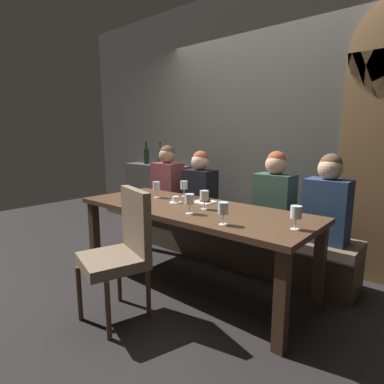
# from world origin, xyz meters

# --- Properties ---
(ground) EXTENTS (9.00, 9.00, 0.00)m
(ground) POSITION_xyz_m (0.00, 0.00, 0.00)
(ground) COLOR black
(back_wall_tiled) EXTENTS (6.00, 0.12, 3.00)m
(back_wall_tiled) POSITION_xyz_m (0.00, 1.22, 1.50)
(back_wall_tiled) COLOR #4C4944
(back_wall_tiled) RESTS_ON ground
(back_counter) EXTENTS (1.10, 0.28, 0.95)m
(back_counter) POSITION_xyz_m (-1.55, 1.04, 0.47)
(back_counter) COLOR #413E3A
(back_counter) RESTS_ON ground
(dining_table) EXTENTS (2.20, 0.84, 0.74)m
(dining_table) POSITION_xyz_m (0.00, 0.00, 0.65)
(dining_table) COLOR #412B1C
(dining_table) RESTS_ON ground
(banquette_bench) EXTENTS (2.50, 0.44, 0.45)m
(banquette_bench) POSITION_xyz_m (0.00, 0.70, 0.23)
(banquette_bench) COLOR #40352A
(banquette_bench) RESTS_ON ground
(chair_near_side) EXTENTS (0.55, 0.55, 0.98)m
(chair_near_side) POSITION_xyz_m (-0.06, -0.72, 0.56)
(chair_near_side) COLOR #4C3321
(chair_near_side) RESTS_ON ground
(diner_redhead) EXTENTS (0.36, 0.24, 0.80)m
(diner_redhead) POSITION_xyz_m (-0.99, 0.69, 0.83)
(diner_redhead) COLOR brown
(diner_redhead) RESTS_ON banquette_bench
(diner_bearded) EXTENTS (0.36, 0.24, 0.75)m
(diner_bearded) POSITION_xyz_m (-0.48, 0.71, 0.80)
(diner_bearded) COLOR black
(diner_bearded) RESTS_ON banquette_bench
(diner_far_end) EXTENTS (0.36, 0.24, 0.78)m
(diner_far_end) POSITION_xyz_m (0.46, 0.70, 0.82)
(diner_far_end) COLOR #2D473D
(diner_far_end) RESTS_ON banquette_bench
(diner_near_end) EXTENTS (0.36, 0.24, 0.77)m
(diner_near_end) POSITION_xyz_m (0.96, 0.68, 0.81)
(diner_near_end) COLOR navy
(diner_near_end) RESTS_ON banquette_bench
(wine_bottle_dark_red) EXTENTS (0.08, 0.08, 0.33)m
(wine_bottle_dark_red) POSITION_xyz_m (-1.77, 1.05, 1.07)
(wine_bottle_dark_red) COLOR black
(wine_bottle_dark_red) RESTS_ON back_counter
(wine_bottle_pale_label) EXTENTS (0.08, 0.08, 0.33)m
(wine_bottle_pale_label) POSITION_xyz_m (-1.45, 1.02, 1.07)
(wine_bottle_pale_label) COLOR #384728
(wine_bottle_pale_label) RESTS_ON back_counter
(wine_glass_far_left) EXTENTS (0.08, 0.08, 0.16)m
(wine_glass_far_left) POSITION_xyz_m (0.54, -0.29, 0.86)
(wine_glass_far_left) COLOR silver
(wine_glass_far_left) RESTS_ON dining_table
(wine_glass_near_right) EXTENTS (0.08, 0.08, 0.16)m
(wine_glass_near_right) POSITION_xyz_m (0.15, -0.20, 0.86)
(wine_glass_near_right) COLOR silver
(wine_glass_near_right) RESTS_ON dining_table
(wine_glass_far_right) EXTENTS (0.08, 0.08, 0.16)m
(wine_glass_far_right) POSITION_xyz_m (0.14, 0.00, 0.85)
(wine_glass_far_right) COLOR silver
(wine_glass_far_right) RESTS_ON dining_table
(wine_glass_near_left) EXTENTS (0.08, 0.08, 0.16)m
(wine_glass_near_left) POSITION_xyz_m (0.98, -0.07, 0.85)
(wine_glass_near_left) COLOR silver
(wine_glass_near_left) RESTS_ON dining_table
(wine_glass_center_front) EXTENTS (0.08, 0.08, 0.16)m
(wine_glass_center_front) POSITION_xyz_m (-0.55, 0.09, 0.86)
(wine_glass_center_front) COLOR silver
(wine_glass_center_front) RESTS_ON dining_table
(wine_glass_end_right) EXTENTS (0.08, 0.08, 0.16)m
(wine_glass_end_right) POSITION_xyz_m (-0.37, 0.32, 0.85)
(wine_glass_end_right) COLOR silver
(wine_glass_end_right) RESTS_ON dining_table
(espresso_cup) EXTENTS (0.12, 0.12, 0.06)m
(espresso_cup) POSITION_xyz_m (-0.22, 0.03, 0.77)
(espresso_cup) COLOR white
(espresso_cup) RESTS_ON dining_table
(dessert_plate) EXTENTS (0.19, 0.19, 0.05)m
(dessert_plate) POSITION_xyz_m (-0.02, 0.22, 0.75)
(dessert_plate) COLOR white
(dessert_plate) RESTS_ON dining_table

